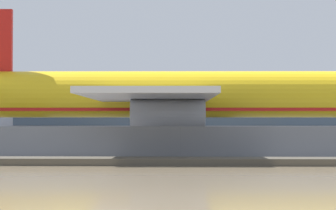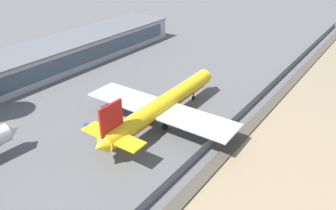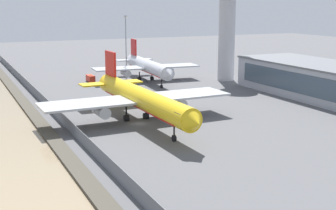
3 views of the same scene
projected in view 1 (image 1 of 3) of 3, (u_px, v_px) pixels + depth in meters
ground_plane at (183, 151)px, 66.04m from camera, size 500.00×500.00×0.00m
shoreline_seawall at (180, 161)px, 45.57m from camera, size 320.00×3.00×0.50m
perimeter_fence at (181, 144)px, 50.09m from camera, size 280.00×0.10×2.64m
cargo_jet_yellow at (170, 96)px, 67.05m from camera, size 52.55×45.11×14.70m
baggage_tug at (53, 139)px, 81.83m from camera, size 3.21×3.51×1.80m
terminal_building at (268, 112)px, 125.76m from camera, size 101.96×21.82×9.81m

